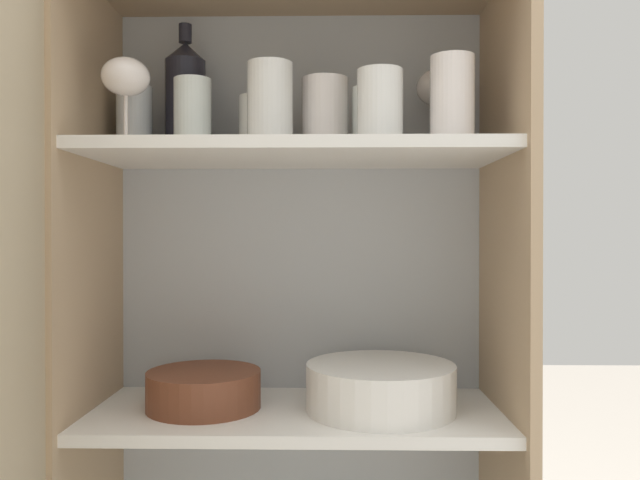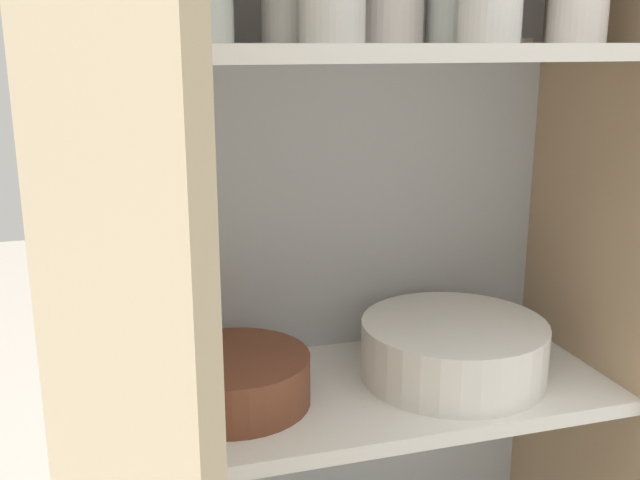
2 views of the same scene
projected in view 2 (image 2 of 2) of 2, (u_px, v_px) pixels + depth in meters
cupboard_back_panel at (319, 338)px, 1.17m from camera, size 0.74×0.02×1.46m
cupboard_side_left at (73, 419)px, 0.92m from camera, size 0.02×0.34×1.46m
cupboard_side_right at (581, 351)px, 1.12m from camera, size 0.02×0.34×1.46m
shelf_board_middle at (352, 394)px, 1.02m from camera, size 0.71×0.30×0.02m
shelf_board_upper at (356, 51)px, 0.91m from camera, size 0.71×0.30×0.02m
tumbler_glass_6 at (289, 1)px, 0.91m from camera, size 0.07×0.07×0.10m
plate_stack_white at (453, 349)px, 1.05m from camera, size 0.26×0.26×0.08m
mixing_bowl_large at (234, 377)px, 0.97m from camera, size 0.20×0.20×0.07m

